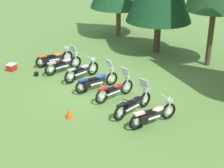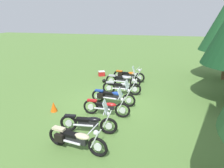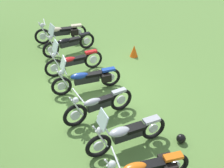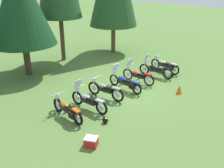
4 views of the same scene
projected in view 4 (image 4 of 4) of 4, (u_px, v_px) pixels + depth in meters
ground_plane at (125, 90)px, 14.36m from camera, size 80.00×80.00×0.00m
motorcycle_0 at (68, 110)px, 11.43m from camera, size 0.81×2.24×1.00m
motorcycle_1 at (88, 100)px, 12.20m from camera, size 0.75×2.27×1.36m
motorcycle_2 at (105, 90)px, 13.31m from camera, size 0.78×2.22×1.02m
motorcycle_3 at (125, 82)px, 14.22m from camera, size 0.75×2.34×1.35m
motorcycle_4 at (138, 75)px, 15.17m from camera, size 0.65×2.18×1.36m
motorcycle_5 at (155, 70)px, 16.07m from camera, size 0.69×2.26×1.35m
motorcycle_6 at (165, 65)px, 16.84m from camera, size 0.79×2.23×1.00m
pine_tree_1 at (19, 2)px, 14.90m from camera, size 3.91×3.91×6.84m
picnic_cooler at (91, 142)px, 9.69m from camera, size 0.56×0.60×0.37m
traffic_cone at (179, 89)px, 13.88m from camera, size 0.32×0.32×0.48m
dropped_helmet at (105, 120)px, 11.18m from camera, size 0.25×0.25×0.25m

